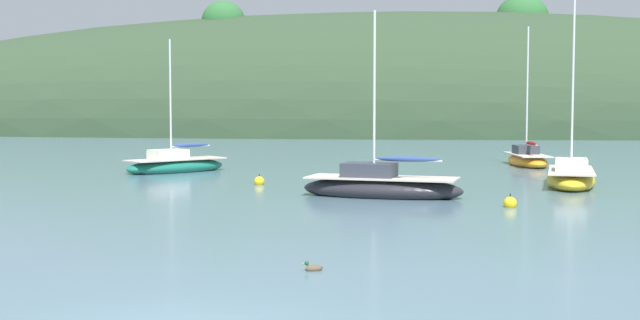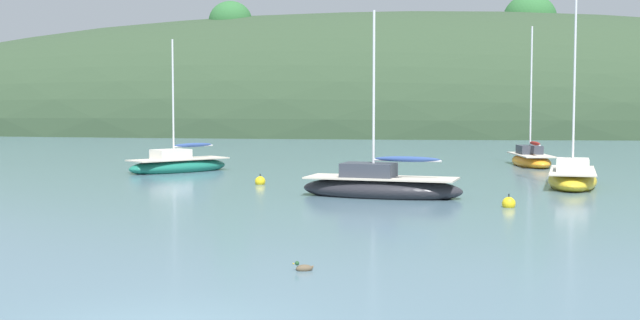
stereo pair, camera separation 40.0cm
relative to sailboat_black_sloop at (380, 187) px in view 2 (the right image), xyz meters
name	(u,v)px [view 2 (the right image)]	position (x,y,z in m)	size (l,w,h in m)	color
far_shoreline_hill	(390,132)	(-2.15, 66.07, -0.26)	(150.00, 36.00, 30.61)	#2D422B
sailboat_black_sloop	(380,187)	(0.00, 0.00, 0.00)	(6.17, 3.07, 6.92)	#232328
sailboat_white_near	(178,165)	(-10.50, 9.78, -0.02)	(4.97, 5.27, 6.71)	#196B56
sailboat_orange_cutter	(572,178)	(7.57, 4.60, -0.01)	(2.85, 5.86, 8.30)	gold
sailboat_grey_yawl	(531,159)	(7.39, 15.99, -0.02)	(2.29, 5.34, 7.74)	orange
mooring_buoy_inner	(509,204)	(4.30, -2.57, -0.25)	(0.44, 0.44, 0.54)	yellow
mooring_buoy_channel	(260,181)	(-5.21, 3.98, -0.25)	(0.44, 0.44, 0.54)	yellow
duck_lone_right	(304,268)	(-0.86, -13.47, -0.32)	(0.42, 0.27, 0.24)	brown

